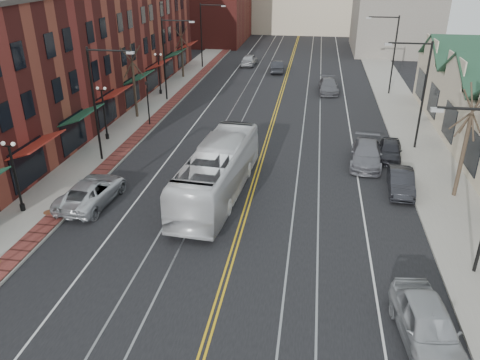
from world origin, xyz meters
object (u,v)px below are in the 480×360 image
(transit_bus, at_px, (218,172))
(parked_car_b, at_px, (401,182))
(parked_car_a, at_px, (428,325))
(parked_suv, at_px, (92,192))
(parked_car_c, at_px, (366,154))
(parked_car_d, at_px, (390,150))

(transit_bus, xyz_separation_m, parked_car_b, (11.30, 2.34, -0.94))
(parked_car_a, bearing_deg, parked_suv, 147.00)
(parked_car_a, xyz_separation_m, parked_car_b, (0.94, 13.21, -0.17))
(parked_suv, bearing_deg, parked_car_c, -149.14)
(parked_suv, bearing_deg, parked_car_b, -162.83)
(transit_bus, relative_size, parked_car_c, 2.21)
(parked_suv, xyz_separation_m, parked_car_d, (18.60, 9.92, -0.07))
(parked_suv, height_order, parked_car_b, parked_suv)
(transit_bus, height_order, parked_suv, transit_bus)
(parked_car_a, bearing_deg, parked_car_b, 79.14)
(transit_bus, distance_m, parked_car_b, 11.58)
(parked_suv, height_order, parked_car_d, parked_suv)
(parked_suv, relative_size, parked_car_a, 1.09)
(transit_bus, xyz_separation_m, parked_car_d, (11.30, 7.75, -0.94))
(parked_car_a, bearing_deg, transit_bus, 126.83)
(parked_car_a, relative_size, parked_car_d, 1.24)
(transit_bus, relative_size, parked_car_d, 2.89)
(parked_car_c, xyz_separation_m, parked_car_d, (1.80, 1.24, -0.08))
(transit_bus, bearing_deg, parked_suv, 20.79)
(parked_car_a, height_order, parked_car_c, parked_car_a)
(parked_car_b, bearing_deg, parked_car_c, 117.02)
(parked_car_a, distance_m, parked_car_b, 13.25)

